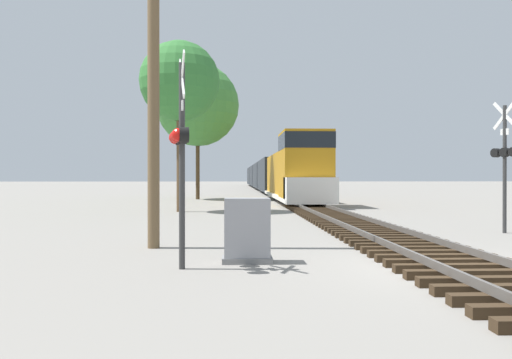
% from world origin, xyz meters
% --- Properties ---
extents(ground_plane, '(400.00, 400.00, 0.00)m').
position_xyz_m(ground_plane, '(0.00, 0.00, 0.00)').
color(ground_plane, gray).
extents(rail_track_bed, '(2.60, 160.00, 0.31)m').
position_xyz_m(rail_track_bed, '(0.00, -0.00, 0.14)').
color(rail_track_bed, '#382819').
rests_on(rail_track_bed, ground).
extents(freight_train, '(2.93, 86.43, 4.55)m').
position_xyz_m(freight_train, '(0.00, 59.86, 1.98)').
color(freight_train, '#B77A14').
rests_on(freight_train, ground).
extents(crossing_signal_near, '(0.49, 1.01, 4.20)m').
position_xyz_m(crossing_signal_near, '(-5.35, 0.27, 2.46)').
color(crossing_signal_near, '#333333').
rests_on(crossing_signal_near, ground).
extents(crossing_signal_far, '(0.59, 1.00, 4.28)m').
position_xyz_m(crossing_signal_far, '(4.44, 6.16, 2.48)').
color(crossing_signal_far, '#333333').
rests_on(crossing_signal_far, ground).
extents(relay_cabinet, '(1.05, 0.63, 1.36)m').
position_xyz_m(relay_cabinet, '(-4.02, 0.99, 0.67)').
color(relay_cabinet, slate).
rests_on(relay_cabinet, ground).
extents(utility_pole, '(1.80, 0.30, 9.39)m').
position_xyz_m(utility_pole, '(-6.35, 3.23, 4.82)').
color(utility_pole, brown).
rests_on(utility_pole, ground).
extents(tree_far_right, '(4.17, 4.17, 8.89)m').
position_xyz_m(tree_far_right, '(-7.13, 16.57, 6.77)').
color(tree_far_right, brown).
rests_on(tree_far_right, ground).
extents(tree_mid_background, '(6.73, 6.73, 11.05)m').
position_xyz_m(tree_mid_background, '(-7.27, 31.21, 7.68)').
color(tree_mid_background, '#473521').
rests_on(tree_mid_background, ground).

